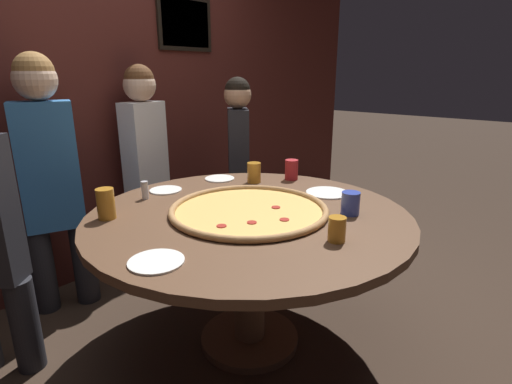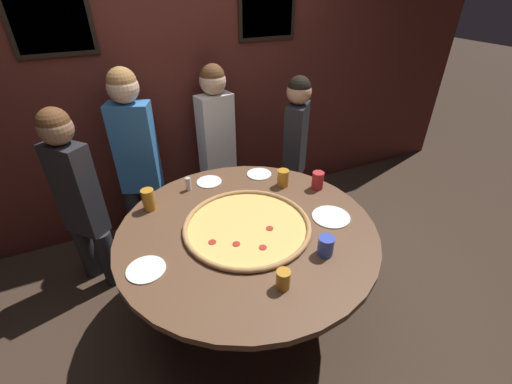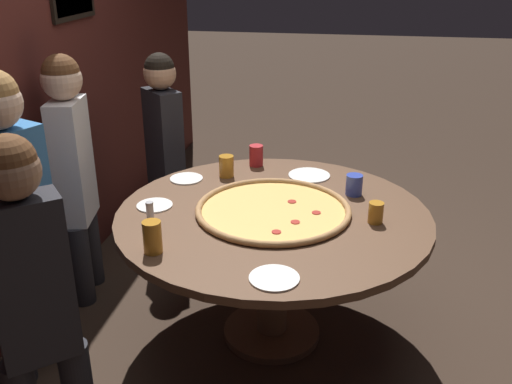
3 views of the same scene
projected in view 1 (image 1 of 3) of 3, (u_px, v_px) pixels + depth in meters
The scene contains 17 objects.
ground_plane at pixel (250, 341), 2.16m from camera, with size 24.00×24.00×0.00m, color #38281E.
back_wall at pixel (91, 86), 2.63m from camera, with size 6.40×0.08×2.60m.
dining_table at pixel (249, 237), 1.99m from camera, with size 1.56×1.56×0.74m.
giant_pizza at pixel (249, 210), 1.94m from camera, with size 0.78×0.78×0.03m.
drink_cup_by_shaker at pixel (106, 204), 1.84m from camera, with size 0.08×0.08×0.14m, color #BC7A23.
drink_cup_front_edge at pixel (291, 170), 2.52m from camera, with size 0.08×0.08×0.13m, color #B22328.
drink_cup_near_left at pixel (337, 229), 1.60m from camera, with size 0.07×0.07×0.10m, color #BC7A23.
drink_cup_far_right at pixel (350, 203), 1.90m from camera, with size 0.09×0.09×0.11m, color #384CB7.
drink_cup_near_right at pixel (254, 173), 2.45m from camera, with size 0.08×0.08×0.12m, color #BC7A23.
white_plate_beside_cup at pixel (156, 261), 1.43m from camera, with size 0.20×0.20×0.01m, color white.
white_plate_far_back at pixel (327, 193), 2.24m from camera, with size 0.24×0.24×0.01m, color white.
white_plate_left_side at pixel (220, 179), 2.54m from camera, with size 0.19×0.19×0.01m, color white.
white_plate_near_front at pixel (166, 190), 2.29m from camera, with size 0.18×0.18×0.01m, color white.
condiment_shaker at pixel (145, 190), 2.14m from camera, with size 0.04×0.04×0.10m.
diner_far_right at pixel (49, 172), 2.26m from camera, with size 0.40×0.27×1.50m.
diner_far_left at pixel (238, 156), 3.08m from camera, with size 0.33×0.33×1.36m.
diner_side_left at pixel (145, 157), 2.81m from camera, with size 0.38×0.22×1.45m.
Camera 1 is at (-1.38, -1.21, 1.40)m, focal length 28.00 mm.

